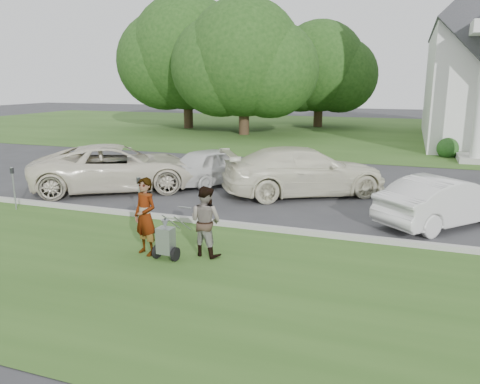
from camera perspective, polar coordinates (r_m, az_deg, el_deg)
The scene contains 16 objects.
ground at distance 12.00m, azimuth 1.69°, elevation -5.44°, with size 120.00×120.00×0.00m, color #333335.
grass_strip at distance 9.39m, azimuth -4.14°, elevation -10.97°, with size 80.00×7.00×0.01m, color #2F521C.
church_lawn at distance 38.16m, azimuth 14.55°, elevation 7.14°, with size 80.00×30.00×0.01m, color #2F521C.
curb at distance 12.47m, azimuth 2.48°, elevation -4.35°, with size 80.00×0.18×0.15m, color #9E9E93.
tree_left at distance 34.78m, azimuth 0.47°, elevation 15.42°, with size 10.63×8.40×9.71m.
tree_far at distance 39.89m, azimuth -6.51°, elevation 15.91°, with size 11.64×9.20×10.73m.
tree_back at distance 41.48m, azimuth 9.68°, elevation 14.38°, with size 9.61×7.60×8.89m.
striping_cart at distance 10.49m, azimuth -9.00°, elevation -5.94°, with size 0.55×1.08×1.00m.
person_left at distance 10.74m, azimuth -11.46°, elevation -3.02°, with size 0.65×0.42×1.77m, color #999999.
person_right at distance 10.52m, azimuth -4.22°, elevation -3.62°, with size 0.78×0.61×1.60m, color #999999.
parking_meter_near at distance 13.37m, azimuth -12.19°, elevation -0.18°, with size 0.09×0.08×1.28m.
parking_meter_far at distance 15.81m, azimuth -25.90°, elevation 0.97°, with size 0.10×0.09×1.33m.
car_a at distance 17.49m, azimuth -14.72°, elevation 2.91°, with size 2.74×5.94×1.65m, color beige.
car_b at distance 18.01m, azimuth -2.75°, elevation 3.25°, with size 1.67×4.16×1.42m, color silver.
car_c at distance 16.35m, azimuth 7.89°, elevation 2.52°, with size 2.31×5.69×1.65m, color beige.
car_d at distance 13.95m, azimuth 23.71°, elevation -1.00°, with size 1.43×4.11×1.35m, color silver.
Camera 1 is at (3.52, -10.80, 3.87)m, focal length 35.00 mm.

